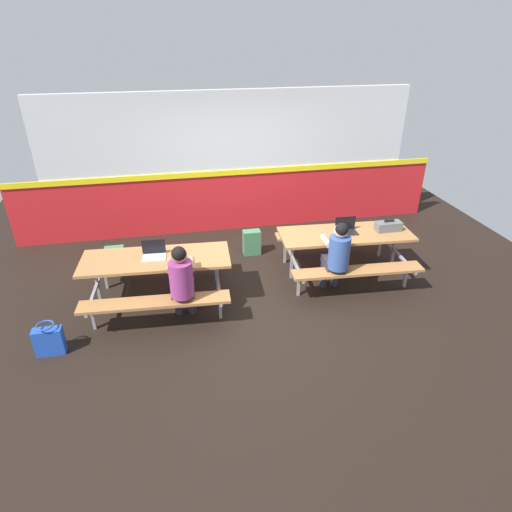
# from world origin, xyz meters

# --- Properties ---
(ground_plane) EXTENTS (10.00, 10.00, 0.02)m
(ground_plane) POSITION_xyz_m (0.00, 0.00, -0.01)
(ground_plane) COLOR black
(accent_backdrop) EXTENTS (8.00, 0.14, 2.60)m
(accent_backdrop) POSITION_xyz_m (0.00, 2.36, 1.25)
(accent_backdrop) COLOR red
(accent_backdrop) RESTS_ON ground
(picnic_table_left) EXTENTS (2.08, 1.67, 0.74)m
(picnic_table_left) POSITION_xyz_m (-1.44, -0.03, 0.58)
(picnic_table_left) COLOR #9E6B3D
(picnic_table_left) RESTS_ON ground
(picnic_table_right) EXTENTS (2.08, 1.67, 0.74)m
(picnic_table_right) POSITION_xyz_m (1.44, 0.20, 0.58)
(picnic_table_right) COLOR #9E6B3D
(picnic_table_right) RESTS_ON ground
(student_nearer) EXTENTS (0.38, 0.53, 1.21)m
(student_nearer) POSITION_xyz_m (-1.12, -0.61, 0.71)
(student_nearer) COLOR #2D2D38
(student_nearer) RESTS_ON ground
(student_further) EXTENTS (0.38, 0.53, 1.21)m
(student_further) POSITION_xyz_m (1.09, -0.34, 0.71)
(student_further) COLOR #2D2D38
(student_further) RESTS_ON ground
(laptop_silver) EXTENTS (0.33, 0.24, 0.22)m
(laptop_silver) POSITION_xyz_m (-1.46, 0.01, 0.79)
(laptop_silver) COLOR silver
(laptop_silver) RESTS_ON picnic_table_left
(laptop_dark) EXTENTS (0.33, 0.24, 0.22)m
(laptop_dark) POSITION_xyz_m (1.46, 0.24, 0.79)
(laptop_dark) COLOR black
(laptop_dark) RESTS_ON picnic_table_right
(toolbox_grey) EXTENTS (0.40, 0.18, 0.18)m
(toolbox_grey) POSITION_xyz_m (2.12, 0.16, 0.81)
(toolbox_grey) COLOR #595B60
(toolbox_grey) RESTS_ON picnic_table_right
(backpack_dark) EXTENTS (0.30, 0.22, 0.44)m
(backpack_dark) POSITION_xyz_m (0.15, 1.20, 0.22)
(backpack_dark) COLOR #3F724C
(backpack_dark) RESTS_ON ground
(tote_bag_bright) EXTENTS (0.34, 0.21, 0.43)m
(tote_bag_bright) POSITION_xyz_m (-2.77, -0.88, 0.19)
(tote_bag_bright) COLOR #1E47B2
(tote_bag_bright) RESTS_ON ground
(satchel_spare) EXTENTS (0.30, 0.22, 0.44)m
(satchel_spare) POSITION_xyz_m (-2.13, 1.02, 0.22)
(satchel_spare) COLOR #3F724C
(satchel_spare) RESTS_ON ground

